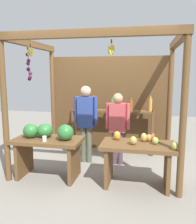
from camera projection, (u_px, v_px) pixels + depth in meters
name	position (u px, v px, depth m)	size (l,w,h in m)	color
ground_plane	(100.00, 164.00, 4.83)	(12.00, 12.00, 0.00)	gray
market_stall	(104.00, 92.00, 5.06)	(2.93, 2.17, 2.46)	brown
fruit_counter_left	(48.00, 143.00, 4.14)	(1.18, 0.64, 0.97)	brown
fruit_counter_right	(138.00, 154.00, 3.85)	(1.18, 0.64, 0.85)	brown
bottle_shelf_unit	(112.00, 119.00, 5.43)	(1.87, 0.22, 1.34)	brown
vendor_man	(86.00, 117.00, 4.81)	(0.48, 0.21, 1.58)	#575B48
vendor_woman	(118.00, 123.00, 4.71)	(0.48, 0.20, 1.44)	#553F4D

